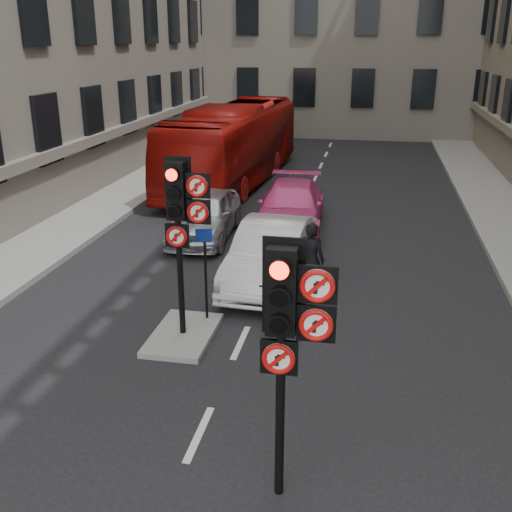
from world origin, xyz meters
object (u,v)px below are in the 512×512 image
at_px(car_white, 271,253).
at_px(motorcyclist, 311,259).
at_px(car_silver, 205,215).
at_px(car_pink, 291,207).
at_px(motorcycle, 272,300).
at_px(bus_red, 234,144).
at_px(signal_near, 289,320).
at_px(info_sign, 205,261).
at_px(signal_far, 182,210).

height_order(car_white, motorcyclist, motorcyclist).
relative_size(car_silver, car_white, 0.94).
xyz_separation_m(car_pink, motorcycle, (0.54, -6.81, -0.17)).
bearing_deg(car_white, bus_red, 110.82).
bearing_deg(signal_near, car_pink, 97.50).
relative_size(signal_near, bus_red, 0.31).
bearing_deg(bus_red, motorcyclist, -64.50).
bearing_deg(car_silver, info_sign, -76.29).
relative_size(bus_red, motorcycle, 6.40).
relative_size(signal_near, motorcyclist, 1.99).
distance_m(car_pink, motorcyclist, 5.31).
height_order(motorcyclist, info_sign, info_sign).
distance_m(car_white, car_pink, 4.52).
distance_m(motorcycle, motorcyclist, 1.80).
bearing_deg(signal_far, signal_near, -56.98).
relative_size(bus_red, motorcyclist, 6.46).
bearing_deg(car_white, car_pink, 94.79).
bearing_deg(car_silver, signal_near, -71.10).
xyz_separation_m(bus_red, motorcyclist, (4.38, -11.12, -0.72)).
xyz_separation_m(car_silver, car_pink, (2.43, 1.42, -0.01)).
bearing_deg(motorcyclist, info_sign, 59.11).
bearing_deg(info_sign, car_pink, 66.73).
bearing_deg(motorcycle, bus_red, 98.81).
height_order(car_pink, motorcyclist, motorcyclist).
distance_m(signal_far, motorcyclist, 3.90).
distance_m(car_pink, info_sign, 7.16).
height_order(signal_far, bus_red, signal_far).
xyz_separation_m(bus_red, info_sign, (2.37, -13.02, -0.20)).
xyz_separation_m(signal_near, signal_far, (-2.60, 4.00, 0.12)).
relative_size(car_silver, info_sign, 2.12).
height_order(signal_far, motorcycle, signal_far).
bearing_deg(car_pink, signal_near, -85.39).
relative_size(signal_near, car_pink, 0.73).
distance_m(signal_far, car_pink, 8.13).
bearing_deg(info_sign, signal_far, -122.71).
relative_size(motorcyclist, info_sign, 0.89).
xyz_separation_m(bus_red, motorcycle, (3.74, -12.75, -1.07)).
xyz_separation_m(signal_near, bus_red, (-4.76, 17.76, -0.97)).
distance_m(car_silver, car_white, 4.02).
relative_size(car_white, info_sign, 2.26).
distance_m(signal_near, motorcyclist, 6.87).
height_order(car_white, motorcycle, car_white).
height_order(signal_near, car_silver, signal_near).
bearing_deg(motorcycle, info_sign, -176.44).
height_order(signal_far, motorcyclist, signal_far).
height_order(bus_red, motorcycle, bus_red).
xyz_separation_m(signal_far, car_pink, (1.04, 7.82, -1.99)).
bearing_deg(signal_near, info_sign, 116.72).
xyz_separation_m(car_silver, info_sign, (1.60, -5.65, 0.69)).
bearing_deg(signal_near, car_white, 101.09).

